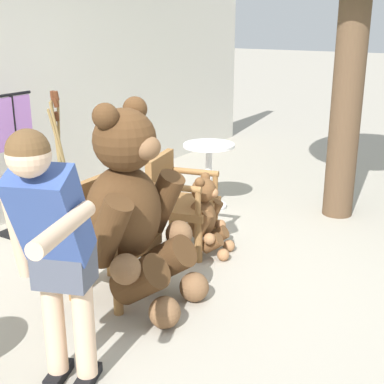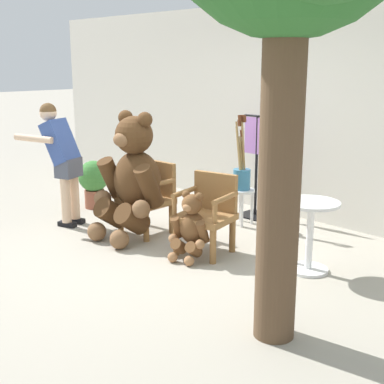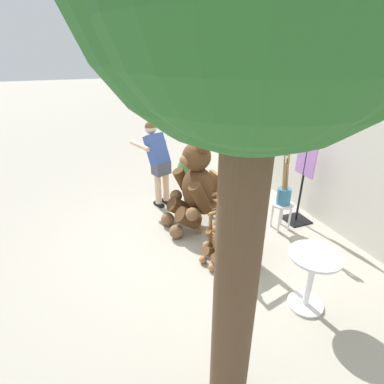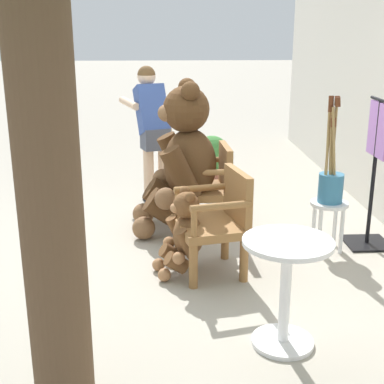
{
  "view_description": "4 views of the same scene",
  "coord_description": "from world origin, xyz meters",
  "px_view_note": "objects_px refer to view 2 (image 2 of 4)",
  "views": [
    {
      "loc": [
        -3.28,
        -2.02,
        2.02
      ],
      "look_at": [
        0.12,
        0.11,
        0.7
      ],
      "focal_mm": 50.0,
      "sensor_mm": 36.0,
      "label": 1
    },
    {
      "loc": [
        4.34,
        -3.54,
        2.06
      ],
      "look_at": [
        0.33,
        0.4,
        0.67
      ],
      "focal_mm": 50.0,
      "sensor_mm": 36.0,
      "label": 2
    },
    {
      "loc": [
        3.5,
        -1.33,
        2.68
      ],
      "look_at": [
        -0.18,
        0.08,
        0.8
      ],
      "focal_mm": 28.0,
      "sensor_mm": 36.0,
      "label": 3
    },
    {
      "loc": [
        4.55,
        0.08,
        1.95
      ],
      "look_at": [
        0.13,
        0.3,
        0.59
      ],
      "focal_mm": 50.0,
      "sensor_mm": 36.0,
      "label": 4
    }
  ],
  "objects_px": {
    "wooden_chair_right": "(208,211)",
    "teddy_bear_small": "(191,227)",
    "brush_bucket": "(242,173)",
    "person_visitor": "(61,154)",
    "white_stool": "(241,197)",
    "potted_plant": "(94,180)",
    "round_side_table": "(310,228)",
    "clothing_display_stand": "(256,164)",
    "wooden_chair_left": "(149,195)",
    "teddy_bear_large": "(132,177)"
  },
  "relations": [
    {
      "from": "wooden_chair_right",
      "to": "teddy_bear_small",
      "type": "relative_size",
      "value": 1.18
    },
    {
      "from": "brush_bucket",
      "to": "person_visitor",
      "type": "bearing_deg",
      "value": -134.87
    },
    {
      "from": "white_stool",
      "to": "potted_plant",
      "type": "distance_m",
      "value": 2.17
    },
    {
      "from": "round_side_table",
      "to": "clothing_display_stand",
      "type": "relative_size",
      "value": 0.53
    },
    {
      "from": "wooden_chair_left",
      "to": "teddy_bear_small",
      "type": "relative_size",
      "value": 1.18
    },
    {
      "from": "brush_bucket",
      "to": "round_side_table",
      "type": "relative_size",
      "value": 1.31
    },
    {
      "from": "person_visitor",
      "to": "white_stool",
      "type": "bearing_deg",
      "value": 45.22
    },
    {
      "from": "white_stool",
      "to": "wooden_chair_right",
      "type": "bearing_deg",
      "value": -68.67
    },
    {
      "from": "wooden_chair_right",
      "to": "person_visitor",
      "type": "bearing_deg",
      "value": -164.25
    },
    {
      "from": "round_side_table",
      "to": "clothing_display_stand",
      "type": "xyz_separation_m",
      "value": [
        -1.61,
        1.15,
        0.27
      ]
    },
    {
      "from": "wooden_chair_right",
      "to": "white_stool",
      "type": "distance_m",
      "value": 1.13
    },
    {
      "from": "potted_plant",
      "to": "round_side_table",
      "type": "bearing_deg",
      "value": 2.65
    },
    {
      "from": "wooden_chair_left",
      "to": "potted_plant",
      "type": "distance_m",
      "value": 1.42
    },
    {
      "from": "teddy_bear_large",
      "to": "wooden_chair_left",
      "type": "bearing_deg",
      "value": 91.46
    },
    {
      "from": "white_stool",
      "to": "clothing_display_stand",
      "type": "xyz_separation_m",
      "value": [
        -0.11,
        0.42,
        0.36
      ]
    },
    {
      "from": "wooden_chair_left",
      "to": "clothing_display_stand",
      "type": "relative_size",
      "value": 0.63
    },
    {
      "from": "wooden_chair_left",
      "to": "person_visitor",
      "type": "distance_m",
      "value": 1.26
    },
    {
      "from": "teddy_bear_large",
      "to": "person_visitor",
      "type": "height_order",
      "value": "person_visitor"
    },
    {
      "from": "person_visitor",
      "to": "potted_plant",
      "type": "height_order",
      "value": "person_visitor"
    },
    {
      "from": "person_visitor",
      "to": "brush_bucket",
      "type": "distance_m",
      "value": 2.28
    },
    {
      "from": "wooden_chair_right",
      "to": "brush_bucket",
      "type": "distance_m",
      "value": 1.14
    },
    {
      "from": "teddy_bear_large",
      "to": "potted_plant",
      "type": "distance_m",
      "value": 1.52
    },
    {
      "from": "teddy_bear_large",
      "to": "person_visitor",
      "type": "bearing_deg",
      "value": -163.51
    },
    {
      "from": "clothing_display_stand",
      "to": "teddy_bear_small",
      "type": "bearing_deg",
      "value": -72.89
    },
    {
      "from": "white_stool",
      "to": "clothing_display_stand",
      "type": "distance_m",
      "value": 0.57
    },
    {
      "from": "white_stool",
      "to": "brush_bucket",
      "type": "xyz_separation_m",
      "value": [
        0.0,
        -0.0,
        0.31
      ]
    },
    {
      "from": "wooden_chair_left",
      "to": "white_stool",
      "type": "relative_size",
      "value": 1.87
    },
    {
      "from": "round_side_table",
      "to": "person_visitor",
      "type": "bearing_deg",
      "value": -164.04
    },
    {
      "from": "teddy_bear_small",
      "to": "clothing_display_stand",
      "type": "distance_m",
      "value": 1.86
    },
    {
      "from": "wooden_chair_right",
      "to": "white_stool",
      "type": "height_order",
      "value": "wooden_chair_right"
    },
    {
      "from": "clothing_display_stand",
      "to": "potted_plant",
      "type": "bearing_deg",
      "value": -145.15
    },
    {
      "from": "teddy_bear_large",
      "to": "clothing_display_stand",
      "type": "bearing_deg",
      "value": 75.09
    },
    {
      "from": "round_side_table",
      "to": "teddy_bear_large",
      "type": "bearing_deg",
      "value": -164.31
    },
    {
      "from": "white_stool",
      "to": "brush_bucket",
      "type": "bearing_deg",
      "value": -88.77
    },
    {
      "from": "wooden_chair_right",
      "to": "brush_bucket",
      "type": "height_order",
      "value": "brush_bucket"
    },
    {
      "from": "wooden_chair_right",
      "to": "white_stool",
      "type": "bearing_deg",
      "value": 111.33
    },
    {
      "from": "wooden_chair_right",
      "to": "teddy_bear_large",
      "type": "xyz_separation_m",
      "value": [
        -0.97,
        -0.26,
        0.27
      ]
    },
    {
      "from": "person_visitor",
      "to": "potted_plant",
      "type": "relative_size",
      "value": 2.27
    },
    {
      "from": "round_side_table",
      "to": "teddy_bear_small",
      "type": "bearing_deg",
      "value": -150.78
    },
    {
      "from": "round_side_table",
      "to": "potted_plant",
      "type": "distance_m",
      "value": 3.49
    },
    {
      "from": "person_visitor",
      "to": "white_stool",
      "type": "relative_size",
      "value": 3.35
    },
    {
      "from": "potted_plant",
      "to": "clothing_display_stand",
      "type": "relative_size",
      "value": 0.5
    },
    {
      "from": "clothing_display_stand",
      "to": "teddy_bear_large",
      "type": "bearing_deg",
      "value": -104.91
    },
    {
      "from": "clothing_display_stand",
      "to": "person_visitor",
      "type": "bearing_deg",
      "value": -126.29
    },
    {
      "from": "person_visitor",
      "to": "round_side_table",
      "type": "height_order",
      "value": "person_visitor"
    },
    {
      "from": "teddy_bear_small",
      "to": "brush_bucket",
      "type": "height_order",
      "value": "brush_bucket"
    },
    {
      "from": "brush_bucket",
      "to": "wooden_chair_left",
      "type": "bearing_deg",
      "value": -118.89
    },
    {
      "from": "teddy_bear_large",
      "to": "teddy_bear_small",
      "type": "bearing_deg",
      "value": -1.04
    },
    {
      "from": "teddy_bear_small",
      "to": "white_stool",
      "type": "distance_m",
      "value": 1.39
    },
    {
      "from": "teddy_bear_small",
      "to": "potted_plant",
      "type": "relative_size",
      "value": 1.07
    }
  ]
}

